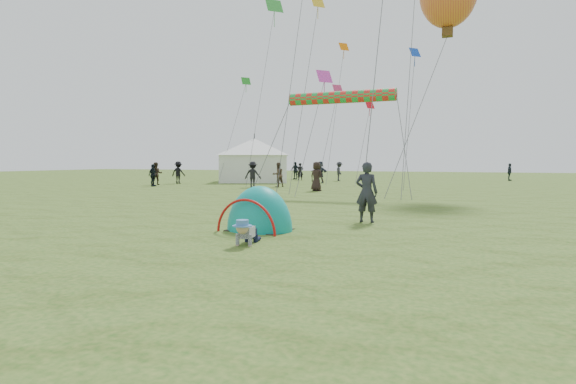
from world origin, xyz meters
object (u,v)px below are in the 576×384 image
at_px(crawling_toddler, 246,231).
at_px(event_marquee, 254,159).
at_px(standing_adult, 367,192).
at_px(popup_tent, 260,230).

height_order(crawling_toddler, event_marquee, event_marquee).
relative_size(crawling_toddler, event_marquee, 0.13).
distance_m(crawling_toddler, standing_adult, 4.90).
bearing_deg(event_marquee, crawling_toddler, -87.45).
bearing_deg(standing_adult, crawling_toddler, 70.05).
height_order(popup_tent, standing_adult, standing_adult).
relative_size(crawling_toddler, popup_tent, 0.33).
bearing_deg(event_marquee, standing_adult, -79.84).
bearing_deg(popup_tent, standing_adult, 54.44).
xyz_separation_m(standing_adult, event_marquee, (-14.46, 22.13, 1.12)).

